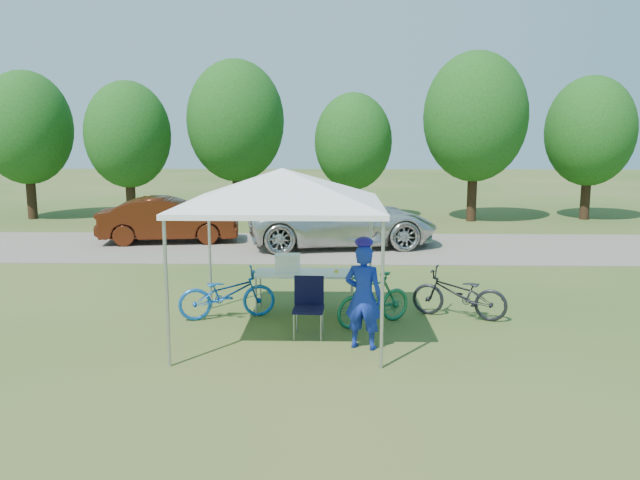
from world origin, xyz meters
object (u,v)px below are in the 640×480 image
Objects in this scene: bike_blue at (227,294)px; sedan at (169,220)px; folding_table at (305,274)px; minivan at (342,220)px; folding_chair at (309,301)px; bike_green at (374,299)px; bike_dark at (459,294)px; cyclist at (363,297)px; cooler at (288,263)px.

sedan is at bearing 5.86° from bike_blue.
folding_table is 6.93m from minivan.
folding_table is at bearing 97.94° from folding_chair.
minivan reaches higher than bike_green.
folding_chair is 2.83m from bike_dark.
bike_green is 1.62m from bike_dark.
cyclist reaches higher than bike_green.
bike_blue is at bearing 152.13° from folding_chair.
cooler is 1.79m from bike_green.
cooler reaches higher than folding_table.
bike_dark is at bearing -145.38° from sedan.
sedan is (-4.49, 7.42, -0.01)m from folding_table.
bike_green is 0.89× the size of bike_dark.
minivan reaches higher than folding_chair.
bike_blue is at bearing -166.90° from sedan.
cyclist is at bearing -56.43° from cooler.
bike_dark is at bearing 73.12° from bike_green.
bike_dark is (2.77, -0.32, -0.27)m from folding_table.
folding_chair is 1.74m from bike_blue.
bike_blue is (-2.36, 1.52, -0.36)m from cyclist.
bike_blue is at bearing -14.70° from cyclist.
bike_blue is at bearing -157.09° from cooler.
bike_green is at bearing -32.63° from folding_table.
folding_table is at bearing -87.80° from bike_blue.
folding_table is 1.22× the size of bike_green.
bike_green is (1.22, -0.78, -0.26)m from folding_table.
bike_dark is (1.55, 0.46, -0.01)m from bike_green.
minivan is at bearing 81.19° from cooler.
minivan is (-0.24, 8.86, -0.03)m from cyclist.
minivan is 5.27m from sedan.
bike_green is (1.10, 0.54, -0.11)m from folding_chair.
folding_table is 8.68m from sedan.
cyclist is 0.96× the size of bike_dark.
folding_table is 4.03× the size of cooler.
minivan reaches higher than sedan.
cooler is 1.24m from bike_blue.
cyclist reaches higher than folding_chair.
folding_chair is 0.23× the size of sedan.
folding_chair reaches higher than folding_table.
cooler is at bearing -159.18° from sedan.
cooler is 0.11× the size of sedan.
minivan is (2.12, 7.34, 0.33)m from bike_blue.
sedan is at bearing -41.58° from cyclist.
cooler is at bearing 111.04° from folding_chair.
cyclist is (1.31, -1.97, -0.11)m from cooler.
bike_green reaches higher than bike_blue.
minivan is at bearing 83.78° from folding_table.
bike_dark is at bearing -119.14° from cyclist.
bike_green is at bearing -83.03° from cyclist.
folding_chair is 1.11m from cyclist.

